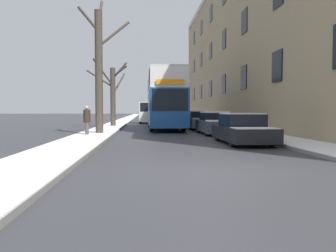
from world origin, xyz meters
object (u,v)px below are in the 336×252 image
parked_car_1 (215,124)px  oncoming_van (148,112)px  parked_car_0 (242,129)px  bare_tree_left_0 (99,68)px  parked_car_3 (189,119)px  bare_tree_left_1 (112,93)px  double_decker_bus (165,98)px  parked_car_2 (199,121)px  pedestrian_left_sidewalk (87,120)px

parked_car_1 → oncoming_van: size_ratio=0.92×
parked_car_0 → parked_car_1: bearing=90.0°
bare_tree_left_0 → parked_car_1: bearing=2.7°
parked_car_0 → parked_car_3: size_ratio=1.04×
bare_tree_left_1 → double_decker_bus: bare_tree_left_1 is taller
double_decker_bus → parked_car_2: bearing=-6.5°
oncoming_van → pedestrian_left_sidewalk: bearing=-100.2°
parked_car_1 → parked_car_0: bearing=-90.0°
parked_car_0 → parked_car_1: parked_car_1 is taller
parked_car_1 → oncoming_van: (-3.96, 18.84, 0.67)m
pedestrian_left_sidewalk → oncoming_van: bearing=165.0°
parked_car_2 → pedestrian_left_sidewalk: pedestrian_left_sidewalk is taller
double_decker_bus → parked_car_3: double_decker_bus is taller
parked_car_0 → oncoming_van: 24.98m
parked_car_3 → bare_tree_left_0: bearing=-121.0°
bare_tree_left_0 → oncoming_van: 19.62m
parked_car_3 → pedestrian_left_sidewalk: 15.21m
bare_tree_left_1 → parked_car_3: size_ratio=1.38×
double_decker_bus → parked_car_1: (2.77, -6.18, -1.87)m
parked_car_0 → oncoming_van: size_ratio=0.90×
bare_tree_left_0 → double_decker_bus: bare_tree_left_0 is taller
double_decker_bus → parked_car_1: double_decker_bus is taller
bare_tree_left_0 → double_decker_bus: size_ratio=0.77×
bare_tree_left_1 → oncoming_van: size_ratio=1.20×
pedestrian_left_sidewalk → parked_car_2: bearing=129.7°
bare_tree_left_0 → bare_tree_left_1: size_ratio=1.42×
double_decker_bus → parked_car_3: 6.27m
double_decker_bus → oncoming_van: size_ratio=2.22×
oncoming_van → parked_car_2: bearing=-73.0°
bare_tree_left_1 → parked_car_2: (7.23, -3.22, -2.38)m
pedestrian_left_sidewalk → double_decker_bus: bearing=143.3°
bare_tree_left_0 → bare_tree_left_1: bare_tree_left_0 is taller
parked_car_2 → oncoming_van: 13.58m
oncoming_van → pedestrian_left_sidewalk: oncoming_van is taller
double_decker_bus → bare_tree_left_0: bearing=-123.7°
parked_car_1 → double_decker_bus: bearing=114.1°
bare_tree_left_1 → parked_car_3: (7.23, 2.39, -2.41)m
double_decker_bus → parked_car_1: size_ratio=2.40×
bare_tree_left_1 → parked_car_0: size_ratio=1.33×
parked_car_0 → oncoming_van: oncoming_van is taller
bare_tree_left_0 → parked_car_3: bearing=59.0°
bare_tree_left_0 → pedestrian_left_sidewalk: bare_tree_left_0 is taller
parked_car_0 → bare_tree_left_1: bearing=115.9°
bare_tree_left_1 → parked_car_1: (7.23, -9.09, -2.39)m
parked_car_2 → pedestrian_left_sidewalk: bearing=-135.4°
bare_tree_left_0 → bare_tree_left_1: bearing=90.7°
double_decker_bus → parked_car_2: 3.35m
double_decker_bus → parked_car_3: size_ratio=2.55×
parked_car_0 → parked_car_1: (0.00, 5.81, 0.03)m
bare_tree_left_0 → parked_car_1: 7.87m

